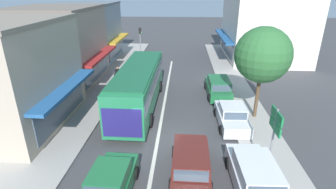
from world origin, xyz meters
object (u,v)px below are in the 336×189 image
object	(u,v)px
parked_wagon_kerb_front	(254,176)
hatchback_queue_gap_filler	(111,182)
parked_wagon_kerb_third	(218,87)
traffic_light_downstreet	(140,39)
city_bus	(139,84)
street_tree_right	(263,55)
parked_sedan_kerb_second	(232,116)
directional_road_sign	(275,127)
wagon_behind_bus_near	(191,163)
pedestrian_with_handbag_near	(118,74)

from	to	relation	value
parked_wagon_kerb_front	hatchback_queue_gap_filler	bearing A→B (deg)	-173.08
parked_wagon_kerb_third	traffic_light_downstreet	distance (m)	13.04
city_bus	street_tree_right	xyz separation A→B (m)	(8.39, -1.21, 2.64)
traffic_light_downstreet	hatchback_queue_gap_filler	bearing A→B (deg)	-84.38
hatchback_queue_gap_filler	parked_wagon_kerb_third	bearing A→B (deg)	63.41
parked_wagon_kerb_front	traffic_light_downstreet	size ratio (longest dim) A/B	1.08
parked_sedan_kerb_second	directional_road_sign	xyz separation A→B (m)	(0.93, -5.03, 2.04)
hatchback_queue_gap_filler	directional_road_sign	size ratio (longest dim) A/B	1.04
city_bus	traffic_light_downstreet	size ratio (longest dim) A/B	2.59
traffic_light_downstreet	street_tree_right	distance (m)	17.39
street_tree_right	parked_sedan_kerb_second	bearing A→B (deg)	-146.84
city_bus	wagon_behind_bus_near	xyz separation A→B (m)	(3.74, -7.66, -1.14)
parked_wagon_kerb_third	street_tree_right	world-z (taller)	street_tree_right
city_bus	hatchback_queue_gap_filler	distance (m)	9.28
parked_wagon_kerb_third	parked_sedan_kerb_second	bearing A→B (deg)	-86.68
parked_sedan_kerb_second	traffic_light_downstreet	world-z (taller)	traffic_light_downstreet
street_tree_right	pedestrian_with_handbag_near	size ratio (longest dim) A/B	3.90
parked_wagon_kerb_front	parked_wagon_kerb_third	xyz separation A→B (m)	(-0.31, 11.20, 0.00)
wagon_behind_bus_near	hatchback_queue_gap_filler	world-z (taller)	wagon_behind_bus_near
traffic_light_downstreet	pedestrian_with_handbag_near	world-z (taller)	traffic_light_downstreet
parked_wagon_kerb_front	parked_wagon_kerb_third	world-z (taller)	same
street_tree_right	parked_wagon_kerb_front	bearing A→B (deg)	-104.07
traffic_light_downstreet	directional_road_sign	xyz separation A→B (m)	(9.38, -20.16, -0.15)
hatchback_queue_gap_filler	parked_wagon_kerb_front	world-z (taller)	parked_wagon_kerb_front
wagon_behind_bus_near	parked_wagon_kerb_front	size ratio (longest dim) A/B	0.99
parked_wagon_kerb_front	directional_road_sign	bearing A→B (deg)	47.42
parked_wagon_kerb_front	parked_sedan_kerb_second	bearing A→B (deg)	90.11
directional_road_sign	street_tree_right	size ratio (longest dim) A/B	0.57
hatchback_queue_gap_filler	street_tree_right	xyz separation A→B (m)	(8.11, 7.99, 3.81)
wagon_behind_bus_near	traffic_light_downstreet	distance (m)	21.24
parked_sedan_kerb_second	hatchback_queue_gap_filler	bearing A→B (deg)	-132.77
parked_sedan_kerb_second	pedestrian_with_handbag_near	size ratio (longest dim) A/B	2.61
wagon_behind_bus_near	hatchback_queue_gap_filler	xyz separation A→B (m)	(-3.46, -1.55, -0.04)
parked_wagon_kerb_front	city_bus	bearing A→B (deg)	127.94
wagon_behind_bus_near	parked_sedan_kerb_second	xyz separation A→B (m)	(2.82, 5.25, -0.08)
city_bus	pedestrian_with_handbag_near	distance (m)	5.61
parked_sedan_kerb_second	pedestrian_with_handbag_near	xyz separation A→B (m)	(-9.36, 7.19, 0.40)
parked_wagon_kerb_third	directional_road_sign	xyz separation A→B (m)	(1.23, -10.20, 1.96)
directional_road_sign	traffic_light_downstreet	bearing A→B (deg)	114.95
parked_wagon_kerb_third	pedestrian_with_handbag_near	distance (m)	9.29
street_tree_right	hatchback_queue_gap_filler	bearing A→B (deg)	-135.43
wagon_behind_bus_near	parked_wagon_kerb_third	size ratio (longest dim) A/B	0.99
parked_wagon_kerb_third	traffic_light_downstreet	xyz separation A→B (m)	(-8.15, 9.96, 2.11)
city_bus	directional_road_sign	xyz separation A→B (m)	(7.50, -7.44, 0.82)
parked_sedan_kerb_second	parked_wagon_kerb_third	bearing A→B (deg)	93.32
wagon_behind_bus_near	traffic_light_downstreet	size ratio (longest dim) A/B	1.08
hatchback_queue_gap_filler	directional_road_sign	distance (m)	7.70
traffic_light_downstreet	street_tree_right	bearing A→B (deg)	-53.62
hatchback_queue_gap_filler	pedestrian_with_handbag_near	size ratio (longest dim) A/B	2.30
parked_wagon_kerb_front	parked_sedan_kerb_second	xyz separation A→B (m)	(-0.01, 6.03, -0.08)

